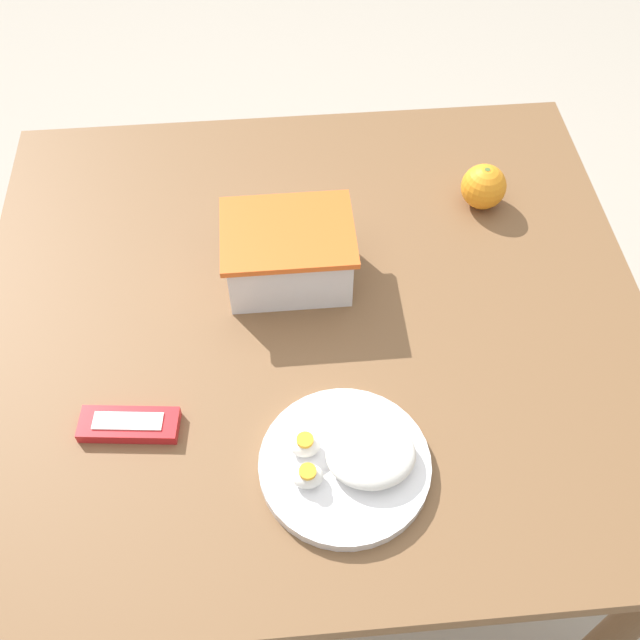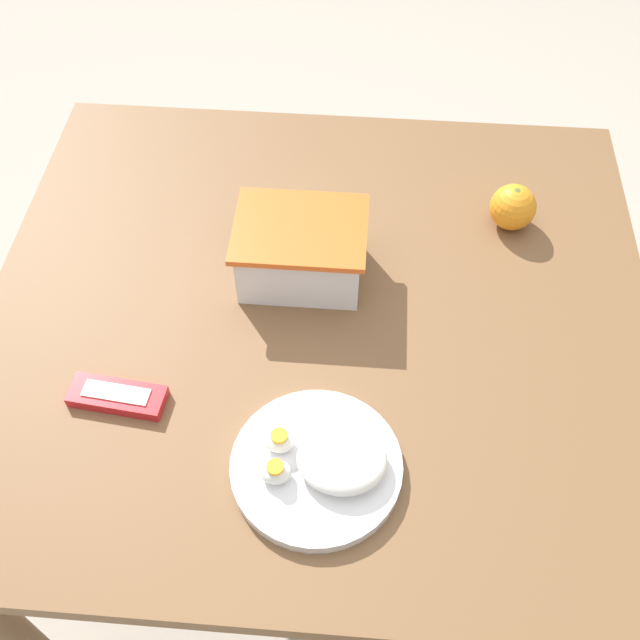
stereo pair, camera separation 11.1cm
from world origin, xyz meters
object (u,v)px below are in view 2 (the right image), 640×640
Objects in this scene: orange_fruit at (513,207)px; candy_bar at (117,396)px; rice_plate at (322,464)px; food_container at (301,253)px.

orange_fruit is 0.55× the size of candy_bar.
rice_plate is at bearing -120.31° from orange_fruit.
rice_plate is (-0.28, -0.48, -0.02)m from orange_fruit.
rice_plate is (0.06, -0.34, -0.03)m from food_container.
candy_bar is at bearing 163.76° from rice_plate.
food_container is 1.44× the size of candy_bar.
orange_fruit is at bearing 22.09° from food_container.
food_container is at bearing -157.91° from orange_fruit.
food_container reaches higher than orange_fruit.
orange_fruit is at bearing 59.69° from rice_plate.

